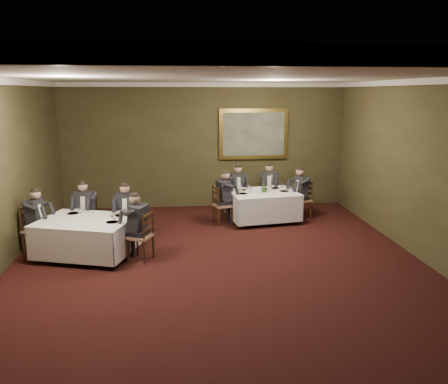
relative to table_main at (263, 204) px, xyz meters
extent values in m
plane|color=black|center=(-1.39, -3.34, -0.45)|extent=(10.00, 10.00, 0.00)
cube|color=silver|center=(-1.39, -3.34, 3.05)|extent=(8.00, 10.00, 0.10)
cube|color=#38331C|center=(-1.39, 1.66, 1.30)|extent=(8.00, 0.10, 3.50)
cube|color=#38331C|center=(-1.39, -8.34, 1.30)|extent=(8.00, 0.10, 3.50)
cube|color=#38331C|center=(2.61, -3.34, 1.30)|extent=(0.10, 10.00, 3.50)
cube|color=white|center=(-1.39, 1.61, 2.99)|extent=(8.00, 0.10, 0.12)
cube|color=white|center=(-1.39, -8.29, 2.99)|extent=(8.00, 0.10, 0.12)
cube|color=black|center=(0.00, 0.00, 0.28)|extent=(1.79, 1.45, 0.04)
cube|color=white|center=(0.00, 0.00, 0.31)|extent=(1.86, 1.52, 0.02)
cube|color=white|center=(0.00, 0.00, -0.02)|extent=(1.88, 1.54, 0.65)
cube|color=black|center=(-3.99, -2.08, 0.28)|extent=(2.04, 1.75, 0.04)
cube|color=white|center=(-3.99, -2.08, 0.31)|extent=(2.11, 1.82, 0.02)
cube|color=white|center=(-3.99, -2.08, -0.02)|extent=(2.14, 1.85, 0.65)
cube|color=#976D4D|center=(-0.58, 0.78, 0.04)|extent=(0.55, 0.53, 0.05)
cube|color=black|center=(-0.64, 0.97, 0.28)|extent=(0.37, 0.14, 0.54)
cube|color=black|center=(-0.58, 0.78, 0.41)|extent=(0.49, 0.42, 0.55)
sphere|color=tan|center=(-0.58, 0.78, 0.79)|extent=(0.26, 0.26, 0.21)
cube|color=#976D4D|center=(0.32, 0.92, 0.04)|extent=(0.47, 0.45, 0.05)
cube|color=black|center=(0.34, 1.11, 0.28)|extent=(0.38, 0.06, 0.54)
cube|color=black|center=(0.32, 0.92, 0.41)|extent=(0.44, 0.34, 0.55)
sphere|color=tan|center=(0.32, 0.92, 0.79)|extent=(0.23, 0.23, 0.21)
cube|color=#976D4D|center=(-1.05, -0.16, 0.04)|extent=(0.53, 0.54, 0.05)
cube|color=black|center=(-1.24, -0.22, 0.28)|extent=(0.14, 0.37, 0.54)
cube|color=black|center=(-1.05, -0.16, 0.41)|extent=(0.42, 0.49, 0.55)
sphere|color=tan|center=(-1.05, -0.16, 0.79)|extent=(0.26, 0.26, 0.21)
cube|color=#976D4D|center=(1.05, 0.16, 0.04)|extent=(0.52, 0.54, 0.05)
cube|color=black|center=(1.24, 0.21, 0.28)|extent=(0.13, 0.37, 0.54)
cube|color=black|center=(1.05, 0.16, 0.41)|extent=(0.41, 0.49, 0.55)
sphere|color=tan|center=(1.05, 0.16, 0.79)|extent=(0.26, 0.26, 0.21)
cube|color=#976D4D|center=(-4.20, -1.05, 0.04)|extent=(0.50, 0.48, 0.05)
cube|color=black|center=(-4.17, -0.87, 0.28)|extent=(0.38, 0.09, 0.54)
cube|color=black|center=(-4.20, -1.05, 0.41)|extent=(0.46, 0.37, 0.55)
sphere|color=tan|center=(-4.20, -1.05, 0.79)|extent=(0.24, 0.24, 0.21)
cube|color=#976D4D|center=(-3.26, -1.33, 0.04)|extent=(0.52, 0.50, 0.05)
cube|color=black|center=(-3.22, -1.15, 0.28)|extent=(0.38, 0.11, 0.54)
cube|color=black|center=(-3.26, -1.33, 0.41)|extent=(0.47, 0.39, 0.55)
sphere|color=tan|center=(-3.26, -1.33, 0.79)|extent=(0.25, 0.25, 0.21)
cube|color=#976D4D|center=(-2.90, -2.40, 0.04)|extent=(0.56, 0.57, 0.05)
cube|color=black|center=(-2.73, -2.48, 0.28)|extent=(0.18, 0.36, 0.54)
cube|color=black|center=(-2.90, -2.40, 0.41)|extent=(0.46, 0.51, 0.55)
sphere|color=tan|center=(-2.90, -2.40, 0.79)|extent=(0.28, 0.28, 0.21)
cube|color=#976D4D|center=(-5.09, -1.75, 0.04)|extent=(0.49, 0.50, 0.05)
cube|color=black|center=(-5.27, -1.72, 0.28)|extent=(0.09, 0.38, 0.54)
cube|color=black|center=(-5.09, -1.75, 0.41)|extent=(0.37, 0.46, 0.55)
sphere|color=tan|center=(-5.09, -1.75, 0.79)|extent=(0.24, 0.24, 0.21)
imported|color=#2D5926|center=(0.04, -0.02, 0.45)|extent=(0.25, 0.22, 0.27)
cylinder|color=#B58237|center=(0.22, 0.04, 0.32)|extent=(0.07, 0.07, 0.02)
cylinder|color=#B58237|center=(0.22, 0.04, 0.49)|extent=(0.02, 0.02, 0.30)
cylinder|color=white|center=(0.22, 0.04, 0.71)|extent=(0.02, 0.02, 0.13)
cylinder|color=white|center=(-0.51, 0.28, 0.32)|extent=(0.25, 0.25, 0.01)
cylinder|color=white|center=(-0.51, 0.43, 0.35)|extent=(0.08, 0.08, 0.05)
cylinder|color=white|center=(-0.34, 0.28, 0.39)|extent=(0.06, 0.06, 0.14)
cylinder|color=white|center=(-4.35, -1.57, 0.32)|extent=(0.25, 0.25, 0.01)
cylinder|color=white|center=(-4.35, -1.42, 0.35)|extent=(0.08, 0.08, 0.05)
cylinder|color=white|center=(-4.18, -1.57, 0.39)|extent=(0.06, 0.06, 0.14)
cube|color=gold|center=(0.00, 1.60, 1.63)|extent=(1.96, 0.08, 1.42)
cube|color=#454931|center=(0.00, 1.56, 1.63)|extent=(1.74, 0.01, 1.20)
camera|label=1|loc=(-2.08, -10.67, 2.80)|focal=35.00mm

